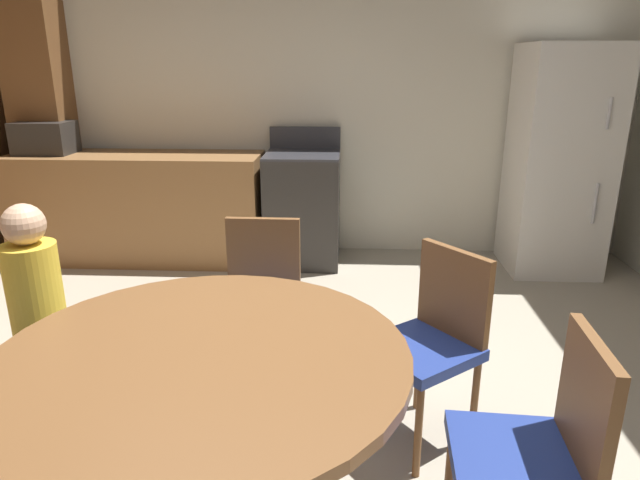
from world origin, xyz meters
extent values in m
plane|color=#A89E89|center=(0.00, 0.00, 0.00)|extent=(14.00, 14.00, 0.00)
cube|color=silver|center=(0.00, 2.82, 1.35)|extent=(5.61, 0.12, 2.70)
cube|color=olive|center=(-1.47, 2.42, 0.45)|extent=(2.07, 0.60, 0.90)
cube|color=brown|center=(-2.28, 2.60, 1.05)|extent=(0.44, 0.36, 2.10)
cube|color=#2D2B28|center=(-0.08, 2.42, 0.45)|extent=(0.60, 0.60, 0.90)
cube|color=#38383D|center=(-0.08, 2.42, 0.91)|extent=(0.60, 0.60, 0.02)
cube|color=#38383D|center=(-0.08, 2.70, 1.01)|extent=(0.60, 0.04, 0.18)
cube|color=white|center=(1.93, 2.37, 0.88)|extent=(0.68, 0.66, 1.76)
cylinder|color=#B2B2B7|center=(2.11, 2.03, 1.28)|extent=(0.02, 0.02, 0.22)
cylinder|color=#B2B2B7|center=(2.11, 2.03, 0.63)|extent=(0.02, 0.02, 0.30)
cube|color=#2D2B28|center=(-2.20, 2.42, 1.03)|extent=(0.44, 0.32, 0.26)
cylinder|color=brown|center=(-0.16, -0.51, 0.36)|extent=(0.14, 0.14, 0.72)
cylinder|color=brown|center=(-0.16, -0.51, 0.74)|extent=(1.32, 1.32, 0.04)
cylinder|color=brown|center=(0.59, -0.13, 0.21)|extent=(0.03, 0.03, 0.43)
cylinder|color=brown|center=(0.38, 0.13, 0.21)|extent=(0.03, 0.03, 0.43)
cylinder|color=brown|center=(0.86, 0.08, 0.21)|extent=(0.03, 0.03, 0.43)
cylinder|color=brown|center=(0.65, 0.34, 0.21)|extent=(0.03, 0.03, 0.43)
cube|color=navy|center=(0.62, 0.10, 0.45)|extent=(0.56, 0.56, 0.05)
cube|color=brown|center=(0.76, 0.22, 0.66)|extent=(0.26, 0.32, 0.42)
cylinder|color=brown|center=(0.67, -0.39, 0.21)|extent=(0.03, 0.03, 0.43)
cube|color=navy|center=(0.83, -0.57, 0.45)|extent=(0.42, 0.42, 0.05)
cube|color=brown|center=(1.01, -0.58, 0.66)|extent=(0.06, 0.38, 0.42)
cylinder|color=brown|center=(-0.97, -0.29, 0.21)|extent=(0.03, 0.03, 0.43)
cylinder|color=brown|center=(0.02, 0.31, 0.21)|extent=(0.03, 0.03, 0.43)
cylinder|color=brown|center=(-0.32, 0.31, 0.21)|extent=(0.03, 0.03, 0.43)
cylinder|color=brown|center=(0.03, 0.65, 0.21)|extent=(0.03, 0.03, 0.43)
cylinder|color=brown|center=(-0.31, 0.65, 0.21)|extent=(0.03, 0.03, 0.43)
cube|color=navy|center=(-0.14, 0.48, 0.45)|extent=(0.41, 0.41, 0.05)
cube|color=brown|center=(-0.14, 0.66, 0.66)|extent=(0.38, 0.04, 0.42)
cylinder|color=#665B51|center=(-1.01, 0.04, 0.25)|extent=(0.17, 0.17, 0.50)
cylinder|color=gold|center=(-1.01, 0.04, 0.71)|extent=(0.30, 0.30, 0.42)
sphere|color=#D6A884|center=(-1.01, 0.04, 1.00)|extent=(0.17, 0.17, 0.17)
camera|label=1|loc=(0.29, -2.04, 1.63)|focal=31.20mm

